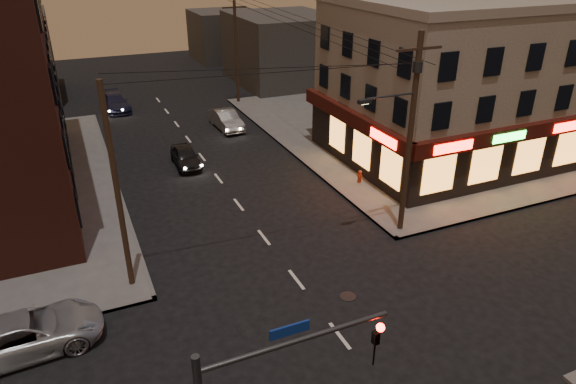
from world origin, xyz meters
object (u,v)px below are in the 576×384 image
sedan_near (185,156)px  sedan_far (115,102)px  fire_hydrant (360,176)px  sedan_mid (226,120)px  suv_cross (26,334)px

sedan_near → sedan_far: (-2.71, 15.28, 0.04)m
sedan_far → fire_hydrant: sedan_far is taller
sedan_near → sedan_far: 15.52m
sedan_far → sedan_mid: bearing=-55.4°
sedan_near → fire_hydrant: sedan_near is taller
sedan_mid → sedan_near: bearing=-131.0°
sedan_mid → sedan_far: 11.74m
suv_cross → fire_hydrant: suv_cross is taller
sedan_mid → sedan_far: sedan_mid is taller
sedan_near → sedan_far: bearing=101.6°
sedan_mid → sedan_far: (-7.58, 8.96, -0.03)m
sedan_near → sedan_mid: bearing=53.9°
sedan_near → suv_cross: bearing=-120.9°
sedan_mid → fire_hydrant: sedan_mid is taller
suv_cross → sedan_mid: 25.64m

